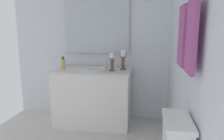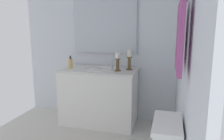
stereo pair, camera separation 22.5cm
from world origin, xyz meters
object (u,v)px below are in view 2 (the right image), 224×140
Objects in this scene: towel_bar at (184,4)px; towel_center at (181,37)px; towel_near_vanity at (179,36)px; candle_holder_short at (118,62)px; vanity_cabinet at (99,96)px; soap_bottle at (71,63)px; mirror at (104,26)px; sink_basin at (99,72)px; candle_holder_tall at (129,59)px.

towel_center reaches higher than towel_bar.
candle_holder_short is at bearing -144.34° from towel_near_vanity.
towel_center is at bearing 35.60° from vanity_cabinet.
mirror is at bearing 127.92° from soap_bottle.
sink_basin is at bearing -144.42° from towel_center.
candle_holder_short reaches higher than vanity_cabinet.
soap_bottle is (0.32, -0.41, -0.52)m from mirror.
vanity_cabinet is 0.69m from candle_holder_tall.
mirror is 1.98m from towel_center.
candle_holder_short is 0.51× the size of towel_near_vanity.
towel_near_vanity is at bearing -174.04° from towel_bar.
vanity_cabinet is 1.96m from towel_center.
vanity_cabinet is 2.30× the size of towel_center.
towel_bar is 0.28m from towel_near_vanity.
vanity_cabinet is 0.60m from candle_holder_short.
vanity_cabinet is 1.73m from towel_near_vanity.
sink_basin is 1.78m from towel_bar.
candle_holder_short is at bearing 88.69° from soap_bottle.
towel_near_vanity is at bearing 35.66° from candle_holder_short.
towel_center is (1.37, 1.43, 0.43)m from soap_bottle.
soap_bottle is at bearing -133.91° from towel_center.
mirror is 0.65m from candle_holder_tall.
towel_bar is 1.47× the size of towel_center.
towel_bar is 1.44× the size of towel_near_vanity.
towel_near_vanity and towel_center have the same top height.
vanity_cabinet is at bearing -140.31° from towel_bar.
towel_bar is (1.24, 1.03, 0.76)m from sink_basin.
towel_center is (1.48, 0.59, 0.36)m from candle_holder_tall.
mirror is at bearing -139.67° from candle_holder_short.
vanity_cabinet is 3.95× the size of candle_holder_tall.
mirror reaches higher than soap_bottle.
candle_holder_tall reaches higher than soap_bottle.
candle_holder_short is 1.36× the size of soap_bottle.
vanity_cabinet is at bearing -101.43° from candle_holder_short.
sink_basin is 1.65× the size of candle_holder_short.
towel_bar is (1.20, 1.45, 0.65)m from soap_bottle.
vanity_cabinet is 6.01× the size of soap_bottle.
soap_bottle is (-0.02, -0.70, -0.05)m from candle_holder_short.
towel_center is at bearing 46.09° from soap_bottle.
soap_bottle is at bearing -91.31° from candle_holder_short.
soap_bottle is at bearing -52.08° from mirror.
vanity_cabinet is 1.03m from mirror.
sink_basin is at bearing -140.34° from towel_bar.
vanity_cabinet is 4.43× the size of candle_holder_short.
mirror is at bearing -145.89° from towel_bar.
mirror is at bearing 179.99° from vanity_cabinet.
candle_holder_short is at bearing 78.53° from sink_basin.
towel_center reaches higher than vanity_cabinet.
towel_bar is (1.24, 1.03, 1.12)m from vanity_cabinet.
sink_basin is 0.43m from soap_bottle.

